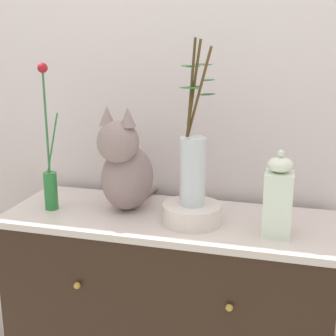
{
  "coord_description": "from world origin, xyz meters",
  "views": [
    {
      "loc": [
        0.43,
        -1.57,
        1.53
      ],
      "look_at": [
        0.0,
        0.0,
        1.08
      ],
      "focal_mm": 51.28,
      "sensor_mm": 36.0,
      "label": 1
    }
  ],
  "objects": [
    {
      "name": "cat_sitting",
      "position": [
        -0.17,
        0.02,
        1.07
      ],
      "size": [
        0.21,
        0.45,
        0.39
      ],
      "color": "gray",
      "rests_on": "sideboard"
    },
    {
      "name": "vase_glass_clear",
      "position": [
        0.1,
        -0.04,
        1.12
      ],
      "size": [
        0.12,
        0.18,
        0.56
      ],
      "color": "silver",
      "rests_on": "bowl_porcelain"
    },
    {
      "name": "bowl_porcelain",
      "position": [
        0.1,
        -0.04,
        0.94
      ],
      "size": [
        0.2,
        0.2,
        0.07
      ],
      "primitive_type": "cylinder",
      "color": "silver",
      "rests_on": "sideboard"
    },
    {
      "name": "jar_lidded_porcelain",
      "position": [
        0.39,
        -0.07,
        1.03
      ],
      "size": [
        0.09,
        0.09,
        0.29
      ],
      "color": "white",
      "rests_on": "sideboard"
    },
    {
      "name": "sideboard",
      "position": [
        0.0,
        -0.0,
        0.45
      ],
      "size": [
        1.19,
        0.46,
        0.9
      ],
      "color": "black",
      "rests_on": "ground_plane"
    },
    {
      "name": "wall_back",
      "position": [
        0.0,
        0.29,
        1.3
      ],
      "size": [
        4.4,
        0.08,
        2.6
      ],
      "primitive_type": "cube",
      "color": "silver",
      "rests_on": "ground_plane"
    },
    {
      "name": "vase_slim_green",
      "position": [
        -0.44,
        -0.04,
        1.04
      ],
      "size": [
        0.07,
        0.05,
        0.54
      ],
      "color": "#297A38",
      "rests_on": "sideboard"
    }
  ]
}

